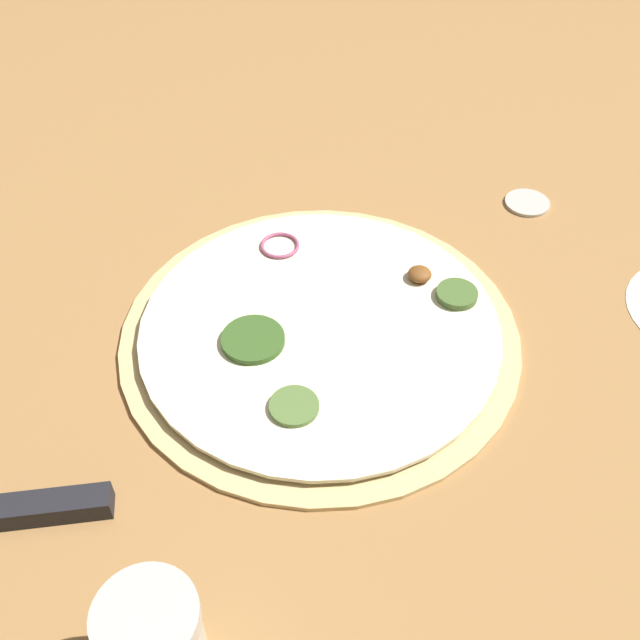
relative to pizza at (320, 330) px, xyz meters
The scene contains 3 objects.
ground_plane 0.01m from the pizza, 66.72° to the right, with size 3.00×3.00×0.00m, color #9E703F.
pizza is the anchor object (origin of this frame).
loose_cap 0.29m from the pizza, 122.19° to the left, with size 0.05×0.05×0.01m.
Camera 1 is at (0.44, -0.07, 0.47)m, focal length 42.00 mm.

